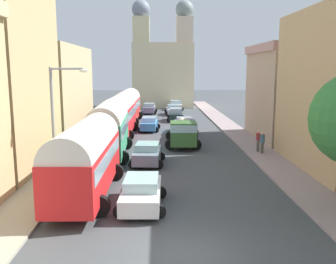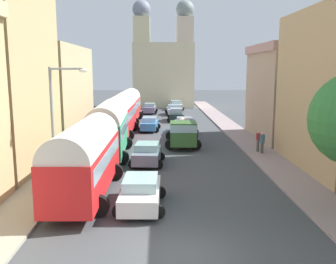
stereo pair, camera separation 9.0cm
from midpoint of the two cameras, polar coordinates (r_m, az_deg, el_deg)
ground_plane at (r=39.96m, az=-0.36°, el=0.13°), size 154.00×154.00×0.00m
sidewalk_left at (r=40.46m, az=-10.68°, el=0.18°), size 2.50×70.00×0.14m
sidewalk_right at (r=40.75m, az=9.88°, el=0.27°), size 2.50×70.00×0.14m
building_left_2 at (r=38.51m, az=-16.85°, el=5.94°), size 4.82×13.86×8.79m
building_right_2 at (r=36.68m, az=16.96°, el=5.86°), size 5.01×9.82×8.84m
distant_church at (r=64.91m, az=-0.84°, el=9.56°), size 10.27×6.31×17.73m
parked_bus_0 at (r=19.79m, az=-12.59°, el=-3.61°), size 3.34×9.01×3.93m
parked_bus_1 at (r=28.49m, az=-9.18°, el=0.77°), size 3.45×8.27×4.14m
parked_bus_2 at (r=37.35m, az=-7.37°, el=2.92°), size 3.32×8.76×4.10m
parked_bus_3 at (r=46.27m, az=-6.25°, el=4.18°), size 3.40×9.74×4.04m
cargo_truck_0 at (r=31.92m, az=2.21°, el=-0.02°), size 3.14×6.80×2.35m
car_0 at (r=39.12m, az=2.56°, el=1.09°), size 2.56×4.31×1.57m
car_1 at (r=47.74m, az=1.13°, el=2.68°), size 2.37×4.33×1.64m
car_2 at (r=54.16m, az=0.68°, el=3.44°), size 2.37×4.26×1.46m
car_3 at (r=60.36m, az=1.12°, el=4.12°), size 2.52×3.86×1.55m
car_4 at (r=18.20m, az=-4.21°, el=-9.16°), size 2.48×4.27×1.51m
car_5 at (r=26.05m, az=-3.26°, el=-3.33°), size 2.52×3.74×1.52m
car_6 at (r=40.15m, az=-2.94°, el=1.26°), size 2.40×4.09×1.49m
car_7 at (r=55.75m, az=-2.92°, el=3.65°), size 2.38×4.44×1.53m
pedestrian_0 at (r=29.72m, az=14.14°, el=-1.45°), size 0.51×0.51×1.83m
pedestrian_1 at (r=30.29m, az=13.53°, el=-1.25°), size 0.44×0.44×1.80m
streetlamp_near at (r=20.86m, az=-16.59°, el=2.15°), size 2.04×0.28×6.72m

